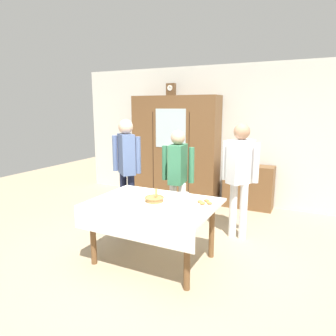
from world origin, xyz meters
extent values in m
plane|color=tan|center=(0.00, 0.00, 0.00)|extent=(12.00, 12.00, 0.00)
cube|color=silver|center=(0.00, 2.65, 1.35)|extent=(6.40, 0.10, 2.70)
cylinder|color=brown|center=(-0.62, -0.60, 0.37)|extent=(0.07, 0.07, 0.74)
cylinder|color=brown|center=(0.62, -0.60, 0.37)|extent=(0.07, 0.07, 0.74)
cylinder|color=brown|center=(-0.62, 0.20, 0.37)|extent=(0.07, 0.07, 0.74)
cylinder|color=brown|center=(0.62, 0.20, 0.37)|extent=(0.07, 0.07, 0.74)
cube|color=white|center=(0.00, -0.20, 0.75)|extent=(1.52, 1.09, 0.03)
cube|color=white|center=(0.00, -0.74, 0.62)|extent=(1.52, 0.01, 0.24)
cube|color=brown|center=(-0.90, 2.35, 1.06)|extent=(1.81, 0.45, 2.12)
cube|color=silver|center=(-0.90, 2.13, 1.49)|extent=(0.65, 0.01, 0.76)
cube|color=black|center=(-1.30, 2.13, 0.95)|extent=(0.01, 0.01, 1.70)
cube|color=black|center=(-0.50, 2.13, 0.95)|extent=(0.01, 0.01, 1.70)
cube|color=brown|center=(-1.00, 2.35, 2.24)|extent=(0.18, 0.10, 0.24)
cylinder|color=white|center=(-1.00, 2.30, 2.27)|extent=(0.11, 0.01, 0.11)
cube|color=black|center=(-1.00, 2.30, 2.29)|extent=(0.00, 0.00, 0.04)
cube|color=black|center=(-0.98, 2.30, 2.27)|extent=(0.05, 0.00, 0.00)
cube|color=brown|center=(0.61, 2.41, 0.41)|extent=(0.92, 0.35, 0.83)
cube|color=#B29333|center=(0.61, 2.41, 0.84)|extent=(0.16, 0.19, 0.03)
cube|color=#664C7A|center=(0.61, 2.41, 0.88)|extent=(0.13, 0.18, 0.04)
cube|color=#3D754C|center=(0.61, 2.41, 0.91)|extent=(0.13, 0.17, 0.03)
cylinder|color=white|center=(0.58, -0.45, 0.77)|extent=(0.13, 0.13, 0.01)
cylinder|color=white|center=(0.58, -0.45, 0.80)|extent=(0.08, 0.08, 0.05)
torus|color=white|center=(0.61, -0.45, 0.80)|extent=(0.04, 0.01, 0.04)
cylinder|color=#47230F|center=(0.58, -0.45, 0.82)|extent=(0.06, 0.06, 0.01)
cylinder|color=white|center=(0.27, 0.16, 0.77)|extent=(0.13, 0.13, 0.01)
cylinder|color=white|center=(0.27, 0.16, 0.80)|extent=(0.08, 0.08, 0.05)
torus|color=white|center=(0.31, 0.16, 0.80)|extent=(0.04, 0.01, 0.04)
cylinder|color=white|center=(-0.24, 0.06, 0.77)|extent=(0.13, 0.13, 0.01)
cylinder|color=white|center=(-0.24, 0.06, 0.80)|extent=(0.08, 0.08, 0.05)
torus|color=white|center=(-0.20, 0.06, 0.80)|extent=(0.04, 0.01, 0.04)
cylinder|color=#47230F|center=(-0.24, 0.06, 0.82)|extent=(0.06, 0.06, 0.01)
cylinder|color=white|center=(-0.42, -0.49, 0.77)|extent=(0.13, 0.13, 0.01)
cylinder|color=white|center=(-0.42, -0.49, 0.80)|extent=(0.08, 0.08, 0.05)
torus|color=white|center=(-0.39, -0.49, 0.80)|extent=(0.04, 0.01, 0.04)
cylinder|color=#47230F|center=(-0.42, -0.49, 0.82)|extent=(0.06, 0.06, 0.01)
cylinder|color=silver|center=(-0.28, -0.40, 0.77)|extent=(0.13, 0.13, 0.01)
cylinder|color=silver|center=(-0.28, -0.40, 0.80)|extent=(0.08, 0.08, 0.05)
torus|color=silver|center=(-0.24, -0.40, 0.80)|extent=(0.04, 0.01, 0.04)
cylinder|color=#9E7542|center=(0.00, -0.18, 0.79)|extent=(0.22, 0.22, 0.05)
torus|color=#9E7542|center=(0.00, -0.18, 0.82)|extent=(0.24, 0.24, 0.02)
cylinder|color=tan|center=(0.03, -0.19, 0.87)|extent=(0.03, 0.03, 0.12)
cylinder|color=tan|center=(0.03, -0.18, 0.87)|extent=(0.02, 0.03, 0.12)
cylinder|color=tan|center=(0.03, -0.16, 0.87)|extent=(0.02, 0.02, 0.12)
cylinder|color=white|center=(0.59, -0.01, 0.77)|extent=(0.28, 0.28, 0.01)
ellipsoid|color=#BC7F3D|center=(0.65, -0.03, 0.80)|extent=(0.07, 0.05, 0.04)
ellipsoid|color=#BC7F3D|center=(0.59, 0.05, 0.80)|extent=(0.07, 0.05, 0.04)
ellipsoid|color=#BC7F3D|center=(0.53, -0.02, 0.80)|extent=(0.07, 0.05, 0.04)
ellipsoid|color=#BC7F3D|center=(0.58, -0.07, 0.80)|extent=(0.07, 0.05, 0.04)
cube|color=silver|center=(-0.27, -0.20, 0.77)|extent=(0.10, 0.01, 0.00)
ellipsoid|color=silver|center=(-0.22, -0.20, 0.77)|extent=(0.03, 0.02, 0.01)
cube|color=silver|center=(-0.07, -0.46, 0.77)|extent=(0.10, 0.01, 0.00)
ellipsoid|color=silver|center=(-0.01, -0.46, 0.77)|extent=(0.03, 0.02, 0.01)
cylinder|color=silver|center=(-0.19, 0.76, 0.39)|extent=(0.11, 0.11, 0.78)
cylinder|color=silver|center=(-0.04, 0.76, 0.39)|extent=(0.11, 0.11, 0.78)
cube|color=#33704C|center=(-0.11, 0.76, 1.07)|extent=(0.24, 0.38, 0.58)
sphere|color=tan|center=(-0.11, 0.76, 1.46)|extent=(0.21, 0.21, 0.21)
cylinder|color=#33704C|center=(-0.33, 0.76, 1.07)|extent=(0.08, 0.08, 0.52)
cylinder|color=#33704C|center=(0.11, 0.76, 1.07)|extent=(0.08, 0.08, 0.52)
cylinder|color=#191E38|center=(-1.05, 0.68, 0.42)|extent=(0.11, 0.11, 0.85)
cylinder|color=#191E38|center=(-0.90, 0.68, 0.42)|extent=(0.11, 0.11, 0.85)
cube|color=slate|center=(-0.97, 0.68, 1.17)|extent=(0.40, 0.39, 0.64)
sphere|color=#DBB293|center=(-0.97, 0.68, 1.60)|extent=(0.23, 0.23, 0.23)
cylinder|color=slate|center=(-1.19, 0.68, 1.17)|extent=(0.08, 0.08, 0.57)
cylinder|color=slate|center=(-0.75, 0.68, 1.17)|extent=(0.08, 0.08, 0.57)
cylinder|color=silver|center=(0.70, 0.94, 0.42)|extent=(0.11, 0.11, 0.83)
cylinder|color=silver|center=(0.85, 0.94, 0.42)|extent=(0.11, 0.11, 0.83)
cube|color=silver|center=(0.77, 0.94, 1.14)|extent=(0.37, 0.41, 0.62)
sphere|color=tan|center=(0.77, 0.94, 1.57)|extent=(0.22, 0.22, 0.22)
cylinder|color=silver|center=(0.55, 0.94, 1.14)|extent=(0.08, 0.08, 0.56)
cylinder|color=silver|center=(0.99, 0.94, 1.14)|extent=(0.08, 0.08, 0.56)
camera|label=1|loc=(1.74, -3.32, 1.90)|focal=32.78mm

